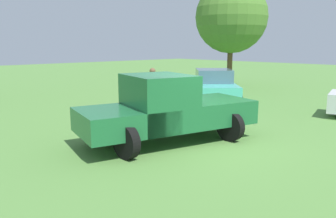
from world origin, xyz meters
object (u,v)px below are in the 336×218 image
at_px(person_bystander, 153,88).
at_px(tree_far_center, 231,17).
at_px(sedan_far, 214,86).
at_px(pickup_truck, 164,108).

height_order(person_bystander, tree_far_center, tree_far_center).
bearing_deg(tree_far_center, sedan_far, 118.53).
relative_size(pickup_truck, person_bystander, 2.92).
height_order(pickup_truck, sedan_far, pickup_truck).
bearing_deg(tree_far_center, person_bystander, 107.98).
bearing_deg(person_bystander, tree_far_center, 113.30).
xyz_separation_m(sedan_far, tree_far_center, (2.63, -4.84, 3.57)).
bearing_deg(person_bystander, pickup_truck, -31.73).
relative_size(sedan_far, person_bystander, 2.50).
bearing_deg(sedan_far, person_bystander, -42.12).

